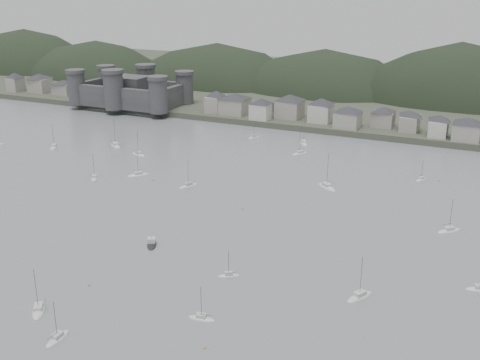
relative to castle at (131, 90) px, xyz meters
The scene contains 9 objects.
ground 216.45m from the castle, 56.28° to the right, with size 900.00×900.00×0.00m, color slate.
far_shore_land 166.61m from the castle, 43.83° to the left, with size 900.00×250.00×3.00m, color #383D2D.
forested_ridge 155.26m from the castle, 35.67° to the left, with size 851.55×103.94×102.57m.
castle is the anchor object (origin of this frame).
waterfront_town 170.64m from the castle, ahead, with size 451.48×28.46×12.92m.
sailboat_lead 233.12m from the castle, 58.44° to the right, with size 2.62×7.17×9.69m.
moored_fleet 159.09m from the castle, 46.33° to the right, with size 260.32×179.53×13.79m.
motor_launch_far 189.80m from the castle, 52.96° to the right, with size 6.15×7.84×3.80m.
mooring_buoys 170.23m from the castle, 44.36° to the right, with size 187.19×142.61×0.70m.
Camera 1 is at (81.12, -96.45, 71.29)m, focal length 43.44 mm.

